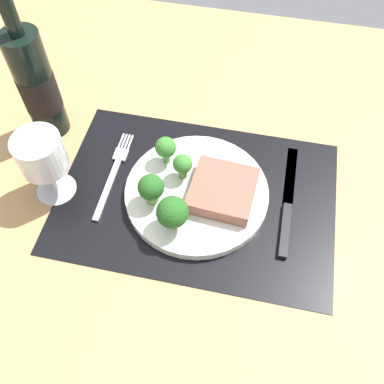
% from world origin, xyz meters
% --- Properties ---
extents(ground_plane, '(1.40, 1.10, 0.03)m').
position_xyz_m(ground_plane, '(0.00, 0.00, -0.01)').
color(ground_plane, tan).
extents(placemat, '(0.47, 0.33, 0.00)m').
position_xyz_m(placemat, '(0.00, 0.00, 0.00)').
color(placemat, black).
rests_on(placemat, ground_plane).
extents(plate, '(0.24, 0.24, 0.02)m').
position_xyz_m(plate, '(0.00, 0.00, 0.01)').
color(plate, silver).
rests_on(plate, placemat).
extents(steak, '(0.11, 0.11, 0.03)m').
position_xyz_m(steak, '(0.04, 0.00, 0.03)').
color(steak, '#8C5647').
rests_on(steak, plate).
extents(broccoli_near_fork, '(0.05, 0.05, 0.07)m').
position_xyz_m(broccoli_near_fork, '(-0.02, -0.08, 0.06)').
color(broccoli_near_fork, '#6B994C').
rests_on(broccoli_near_fork, plate).
extents(broccoli_front_edge, '(0.04, 0.04, 0.06)m').
position_xyz_m(broccoli_front_edge, '(-0.06, 0.05, 0.05)').
color(broccoli_front_edge, '#5B8942').
rests_on(broccoli_front_edge, plate).
extents(broccoli_back_left, '(0.03, 0.03, 0.05)m').
position_xyz_m(broccoli_back_left, '(-0.03, 0.02, 0.05)').
color(broccoli_back_left, '#5B8942').
rests_on(broccoli_back_left, plate).
extents(broccoli_near_steak, '(0.04, 0.04, 0.06)m').
position_xyz_m(broccoli_near_steak, '(-0.07, -0.04, 0.06)').
color(broccoli_near_steak, '#5B8942').
rests_on(broccoli_near_steak, plate).
extents(fork, '(0.02, 0.19, 0.01)m').
position_xyz_m(fork, '(-0.15, 0.01, 0.01)').
color(fork, silver).
rests_on(fork, placemat).
extents(knife, '(0.02, 0.23, 0.01)m').
position_xyz_m(knife, '(0.15, 0.01, 0.01)').
color(knife, black).
rests_on(knife, placemat).
extents(wine_bottle, '(0.07, 0.07, 0.30)m').
position_xyz_m(wine_bottle, '(-0.30, 0.10, 0.11)').
color(wine_bottle, black).
rests_on(wine_bottle, ground_plane).
extents(wine_glass, '(0.08, 0.08, 0.13)m').
position_xyz_m(wine_glass, '(-0.24, -0.04, 0.09)').
color(wine_glass, silver).
rests_on(wine_glass, ground_plane).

